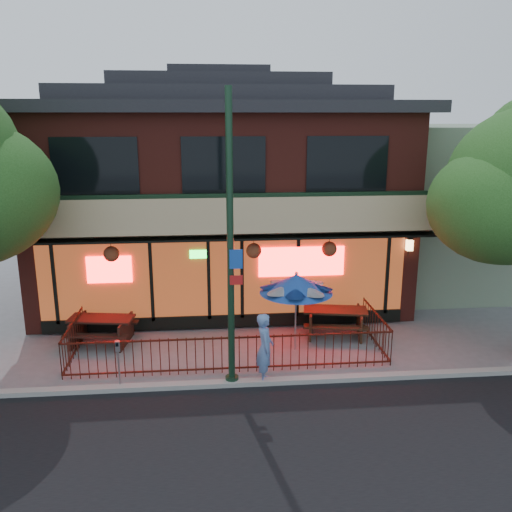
{
  "coord_description": "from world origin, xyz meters",
  "views": [
    {
      "loc": [
        -0.54,
        -12.46,
        6.39
      ],
      "look_at": [
        0.82,
        2.0,
        2.59
      ],
      "focal_mm": 38.0,
      "sensor_mm": 36.0,
      "label": 1
    }
  ],
  "objects_px": {
    "patio_umbrella": "(296,284)",
    "pedestrian": "(265,348)",
    "picnic_table_right": "(335,318)",
    "parking_meter_near": "(118,357)",
    "picnic_table_left": "(102,326)",
    "street_light": "(231,260)"
  },
  "relations": [
    {
      "from": "picnic_table_right",
      "to": "parking_meter_near",
      "type": "distance_m",
      "value": 6.55
    },
    {
      "from": "street_light",
      "to": "pedestrian",
      "type": "height_order",
      "value": "street_light"
    },
    {
      "from": "patio_umbrella",
      "to": "picnic_table_left",
      "type": "bearing_deg",
      "value": 169.72
    },
    {
      "from": "pedestrian",
      "to": "picnic_table_left",
      "type": "bearing_deg",
      "value": 60.27
    },
    {
      "from": "patio_umbrella",
      "to": "pedestrian",
      "type": "distance_m",
      "value": 2.3
    },
    {
      "from": "patio_umbrella",
      "to": "parking_meter_near",
      "type": "distance_m",
      "value": 5.03
    },
    {
      "from": "street_light",
      "to": "picnic_table_left",
      "type": "relative_size",
      "value": 3.48
    },
    {
      "from": "picnic_table_left",
      "to": "parking_meter_near",
      "type": "bearing_deg",
      "value": -72.06
    },
    {
      "from": "picnic_table_right",
      "to": "parking_meter_near",
      "type": "bearing_deg",
      "value": -154.67
    },
    {
      "from": "pedestrian",
      "to": "street_light",
      "type": "bearing_deg",
      "value": 95.91
    },
    {
      "from": "picnic_table_right",
      "to": "patio_umbrella",
      "type": "relative_size",
      "value": 0.92
    },
    {
      "from": "picnic_table_right",
      "to": "patio_umbrella",
      "type": "distance_m",
      "value": 2.2
    },
    {
      "from": "pedestrian",
      "to": "patio_umbrella",
      "type": "bearing_deg",
      "value": -28.54
    },
    {
      "from": "picnic_table_left",
      "to": "parking_meter_near",
      "type": "relative_size",
      "value": 1.63
    },
    {
      "from": "patio_umbrella",
      "to": "pedestrian",
      "type": "height_order",
      "value": "patio_umbrella"
    },
    {
      "from": "picnic_table_left",
      "to": "pedestrian",
      "type": "distance_m",
      "value": 5.22
    },
    {
      "from": "parking_meter_near",
      "to": "pedestrian",
      "type": "bearing_deg",
      "value": 0.82
    },
    {
      "from": "picnic_table_right",
      "to": "picnic_table_left",
      "type": "bearing_deg",
      "value": 180.0
    },
    {
      "from": "street_light",
      "to": "patio_umbrella",
      "type": "relative_size",
      "value": 3.07
    },
    {
      "from": "street_light",
      "to": "parking_meter_near",
      "type": "xyz_separation_m",
      "value": [
        -2.7,
        0.0,
        -2.31
      ]
    },
    {
      "from": "pedestrian",
      "to": "parking_meter_near",
      "type": "xyz_separation_m",
      "value": [
        -3.51,
        -0.05,
        -0.05
      ]
    },
    {
      "from": "pedestrian",
      "to": "parking_meter_near",
      "type": "relative_size",
      "value": 1.44
    }
  ]
}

